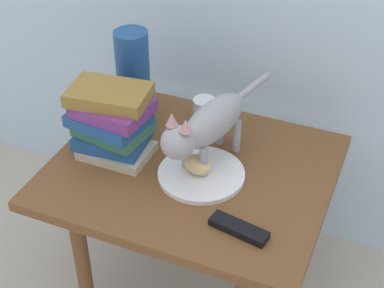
{
  "coord_description": "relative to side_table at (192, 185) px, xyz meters",
  "views": [
    {
      "loc": [
        0.49,
        -1.17,
        1.54
      ],
      "look_at": [
        0.0,
        0.0,
        0.6
      ],
      "focal_mm": 54.9,
      "sensor_mm": 36.0,
      "label": 1
    }
  ],
  "objects": [
    {
      "name": "ground_plane",
      "position": [
        0.0,
        0.0,
        -0.45
      ],
      "size": [
        6.0,
        6.0,
        0.0
      ],
      "primitive_type": "plane",
      "color": "#B2A899"
    },
    {
      "name": "side_table",
      "position": [
        0.0,
        0.0,
        0.0
      ],
      "size": [
        0.77,
        0.64,
        0.52
      ],
      "color": "brown",
      "rests_on": "ground"
    },
    {
      "name": "plate",
      "position": [
        0.04,
        -0.03,
        0.07
      ],
      "size": [
        0.24,
        0.24,
        0.01
      ],
      "primitive_type": "cylinder",
      "color": "white",
      "rests_on": "side_table"
    },
    {
      "name": "bread_roll",
      "position": [
        0.03,
        -0.03,
        0.11
      ],
      "size": [
        0.09,
        0.08,
        0.05
      ],
      "primitive_type": "ellipsoid",
      "rotation": [
        0.0,
        0.0,
        2.82
      ],
      "color": "#E0BC7A",
      "rests_on": "plate"
    },
    {
      "name": "cat",
      "position": [
        0.03,
        0.03,
        0.2
      ],
      "size": [
        0.16,
        0.47,
        0.23
      ],
      "color": "#99999E",
      "rests_on": "side_table"
    },
    {
      "name": "book_stack",
      "position": [
        -0.23,
        -0.02,
        0.17
      ],
      "size": [
        0.23,
        0.19,
        0.21
      ],
      "color": "#BCB299",
      "rests_on": "side_table"
    },
    {
      "name": "green_vase",
      "position": [
        -0.26,
        0.17,
        0.21
      ],
      "size": [
        0.1,
        0.1,
        0.28
      ],
      "primitive_type": "cylinder",
      "color": "navy",
      "rests_on": "side_table"
    },
    {
      "name": "candle_jar",
      "position": [
        -0.05,
        0.21,
        0.11
      ],
      "size": [
        0.07,
        0.07,
        0.08
      ],
      "color": "silver",
      "rests_on": "side_table"
    },
    {
      "name": "tv_remote",
      "position": [
        0.2,
        -0.19,
        0.08
      ],
      "size": [
        0.16,
        0.07,
        0.02
      ],
      "primitive_type": "cube",
      "rotation": [
        0.0,
        0.0,
        -0.18
      ],
      "color": "black",
      "rests_on": "side_table"
    }
  ]
}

